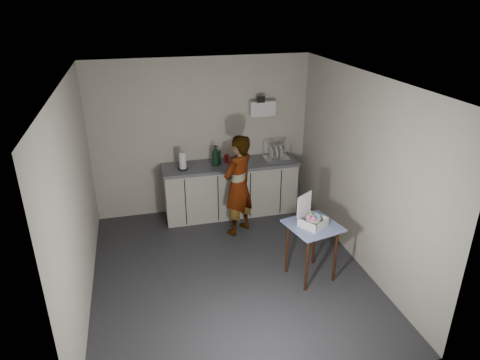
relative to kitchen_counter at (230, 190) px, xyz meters
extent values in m
plane|color=#2A2A30|center=(-0.40, -1.70, -0.43)|extent=(4.00, 4.00, 0.00)
cube|color=#B1AD9A|center=(-0.40, 0.29, 0.87)|extent=(3.60, 0.02, 2.60)
cube|color=#B1AD9A|center=(1.39, -1.70, 0.87)|extent=(0.02, 4.00, 2.60)
cube|color=#B1AD9A|center=(-2.19, -1.70, 0.87)|extent=(0.02, 4.00, 2.60)
cube|color=silver|center=(-0.40, -1.70, 2.17)|extent=(3.60, 4.00, 0.01)
cube|color=black|center=(0.00, 0.00, -0.39)|extent=(2.20, 0.52, 0.08)
cube|color=#B9B4A4|center=(0.00, 0.00, 0.00)|extent=(2.20, 0.58, 0.86)
cube|color=#53555E|center=(0.00, 0.00, 0.46)|extent=(2.24, 0.62, 0.05)
cube|color=black|center=(-0.80, -0.29, 0.00)|extent=(0.02, 0.01, 0.80)
cube|color=black|center=(-0.27, -0.29, 0.00)|extent=(0.02, 0.01, 0.80)
cube|color=black|center=(0.27, -0.29, 0.00)|extent=(0.01, 0.01, 0.80)
cube|color=black|center=(0.80, -0.29, 0.00)|extent=(0.02, 0.01, 0.80)
cube|color=white|center=(0.60, 0.22, 1.32)|extent=(0.42, 0.16, 0.24)
cube|color=white|center=(0.60, 0.27, 1.18)|extent=(0.30, 0.06, 0.04)
cube|color=black|center=(0.55, 0.13, 1.48)|extent=(0.14, 0.02, 0.10)
cylinder|color=#37190C|center=(0.45, -2.29, -0.07)|extent=(0.04, 0.04, 0.72)
cylinder|color=#37190C|center=(0.88, -2.19, -0.07)|extent=(0.04, 0.04, 0.72)
cylinder|color=#37190C|center=(0.35, -1.86, -0.07)|extent=(0.04, 0.04, 0.72)
cylinder|color=#37190C|center=(0.78, -1.76, -0.07)|extent=(0.04, 0.04, 0.72)
cube|color=#37190C|center=(0.61, -2.03, 0.31)|extent=(0.64, 0.64, 0.04)
cube|color=#1C38AB|center=(0.61, -2.03, 0.34)|extent=(0.73, 0.73, 0.03)
imported|color=#B2A593|center=(-0.02, -0.65, 0.37)|extent=(0.70, 0.66, 1.60)
imported|color=black|center=(-0.25, -0.02, 0.65)|extent=(0.18, 0.18, 0.34)
cylinder|color=red|center=(-0.04, 0.05, 0.55)|extent=(0.07, 0.07, 0.14)
cylinder|color=black|center=(-0.19, 0.01, 0.61)|extent=(0.07, 0.07, 0.25)
cylinder|color=black|center=(-0.78, -0.06, 0.49)|extent=(0.16, 0.16, 0.02)
cylinder|color=white|center=(-0.78, -0.06, 0.63)|extent=(0.11, 0.11, 0.27)
cube|color=silver|center=(0.81, 0.03, 0.49)|extent=(0.42, 0.32, 0.02)
cylinder|color=silver|center=(0.62, -0.11, 0.64)|extent=(0.01, 0.01, 0.28)
cylinder|color=silver|center=(1.00, -0.11, 0.64)|extent=(0.01, 0.01, 0.28)
cylinder|color=silver|center=(0.62, 0.16, 0.64)|extent=(0.01, 0.01, 0.28)
cylinder|color=silver|center=(1.00, 0.16, 0.64)|extent=(0.01, 0.01, 0.28)
cylinder|color=white|center=(0.71, 0.03, 0.62)|extent=(0.05, 0.23, 0.23)
cylinder|color=white|center=(0.79, 0.03, 0.62)|extent=(0.05, 0.23, 0.23)
cylinder|color=white|center=(0.87, 0.03, 0.62)|extent=(0.05, 0.23, 0.23)
cube|color=white|center=(0.60, -2.05, 0.36)|extent=(0.39, 0.39, 0.01)
cube|color=white|center=(0.67, -2.17, 0.42)|extent=(0.24, 0.16, 0.10)
cube|color=white|center=(0.52, -1.94, 0.42)|extent=(0.24, 0.16, 0.10)
cube|color=white|center=(0.48, -2.13, 0.42)|extent=(0.16, 0.24, 0.10)
cube|color=white|center=(0.71, -1.98, 0.42)|extent=(0.16, 0.24, 0.10)
cube|color=white|center=(0.52, -1.93, 0.62)|extent=(0.25, 0.16, 0.29)
cylinder|color=silver|center=(0.60, -2.05, 0.42)|extent=(0.19, 0.19, 0.10)
sphere|color=#FF5DA1|center=(0.57, -2.11, 0.49)|extent=(0.06, 0.06, 0.06)
sphere|color=#53AFE1|center=(0.66, -2.06, 0.49)|extent=(0.06, 0.06, 0.06)
sphere|color=#63F087|center=(0.57, -2.01, 0.49)|extent=(0.06, 0.06, 0.06)
sphere|color=#FF5DA1|center=(0.54, -2.04, 0.49)|extent=(0.06, 0.06, 0.06)
camera|label=1|loc=(-1.46, -6.40, 3.06)|focal=32.00mm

